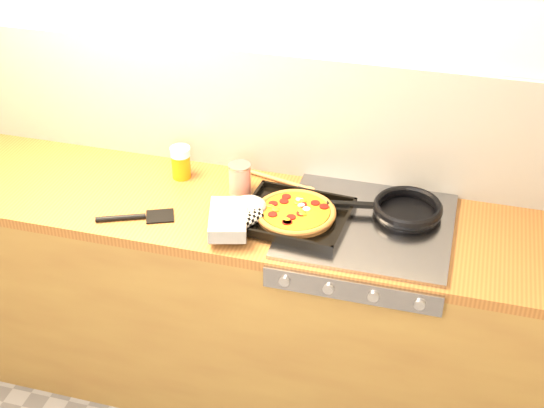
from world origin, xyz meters
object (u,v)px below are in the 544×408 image
(pizza_on_tray, at_px, (277,214))
(tomato_can, at_px, (240,179))
(juice_glass, at_px, (181,162))
(frying_pan, at_px, (406,209))

(pizza_on_tray, distance_m, tomato_can, 0.26)
(pizza_on_tray, distance_m, juice_glass, 0.50)
(pizza_on_tray, bearing_deg, tomato_can, 139.03)
(frying_pan, height_order, juice_glass, juice_glass)
(pizza_on_tray, relative_size, tomato_can, 4.16)
(tomato_can, height_order, juice_glass, juice_glass)
(pizza_on_tray, relative_size, frying_pan, 1.16)
(tomato_can, bearing_deg, pizza_on_tray, -40.97)
(frying_pan, xyz_separation_m, juice_glass, (-0.89, 0.05, 0.03))
(frying_pan, distance_m, juice_glass, 0.89)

